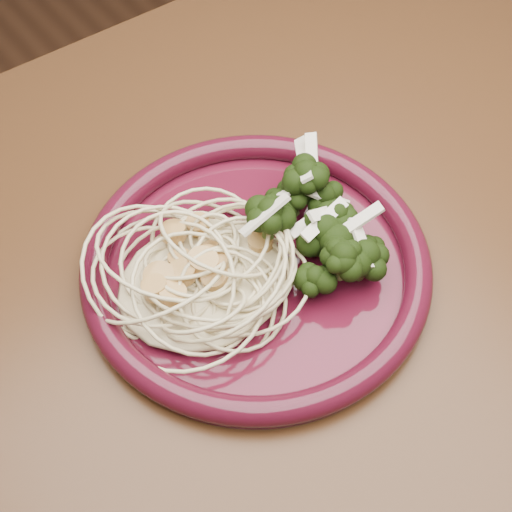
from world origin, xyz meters
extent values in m
cube|color=#472814|center=(0.00, 0.00, 0.73)|extent=(1.20, 0.80, 0.04)
cylinder|color=#472814|center=(0.55, 0.35, 0.35)|extent=(0.06, 0.06, 0.71)
cylinder|color=#440C1B|center=(-0.03, 0.04, 0.75)|extent=(0.33, 0.33, 0.01)
torus|color=#440C1B|center=(-0.03, 0.04, 0.76)|extent=(0.34, 0.34, 0.02)
ellipsoid|color=beige|center=(-0.07, 0.04, 0.77)|extent=(0.17, 0.15, 0.03)
ellipsoid|color=black|center=(0.03, 0.02, 0.78)|extent=(0.11, 0.15, 0.05)
camera|label=1|loc=(-0.23, -0.24, 1.23)|focal=50.00mm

